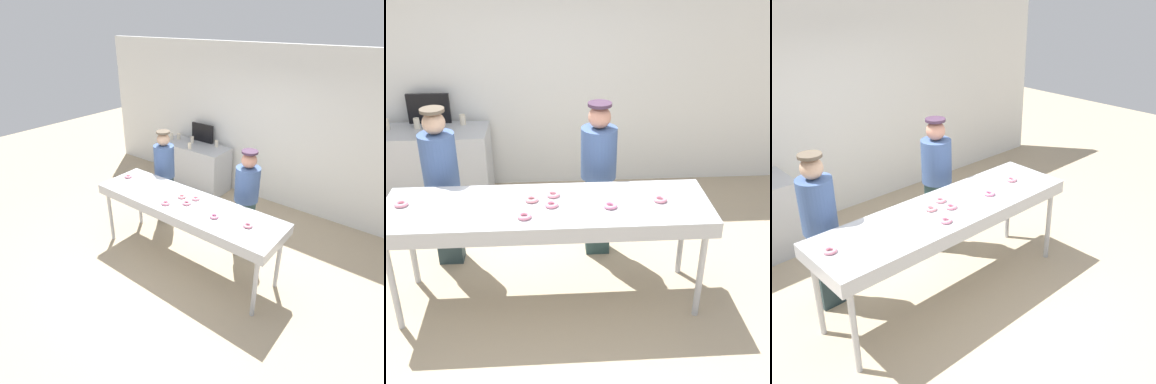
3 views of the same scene
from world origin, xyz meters
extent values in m
plane|color=tan|center=(0.00, 0.00, 0.00)|extent=(16.00, 16.00, 0.00)
cube|color=white|center=(0.00, 2.46, 1.41)|extent=(8.00, 0.12, 2.82)
cube|color=#B7BABF|center=(0.00, 0.00, 0.91)|extent=(2.73, 0.78, 0.14)
cube|color=slate|center=(0.00, 0.00, 0.94)|extent=(2.32, 0.55, 0.08)
cylinder|color=#B7BABF|center=(-1.27, -0.31, 0.42)|extent=(0.06, 0.06, 0.84)
cylinder|color=#B7BABF|center=(1.27, -0.31, 0.42)|extent=(0.06, 0.06, 0.84)
cylinder|color=#B7BABF|center=(-1.27, 0.31, 0.42)|extent=(0.06, 0.06, 0.84)
cylinder|color=#B7BABF|center=(1.27, 0.31, 0.42)|extent=(0.06, 0.06, 0.84)
torus|color=pink|center=(0.52, -0.08, 0.99)|extent=(0.15, 0.15, 0.03)
torus|color=pink|center=(0.05, 0.15, 0.99)|extent=(0.12, 0.12, 0.03)
torus|color=pink|center=(0.04, -0.03, 0.99)|extent=(0.13, 0.13, 0.03)
torus|color=pink|center=(-1.20, 0.06, 0.99)|extent=(0.15, 0.15, 0.03)
torus|color=pink|center=(-0.18, -0.20, 0.99)|extent=(0.16, 0.16, 0.03)
torus|color=pink|center=(0.95, 0.00, 0.99)|extent=(0.16, 0.16, 0.03)
torus|color=pink|center=(-0.13, 0.07, 0.99)|extent=(0.16, 0.16, 0.03)
cube|color=#233539|center=(-0.99, 0.66, 0.42)|extent=(0.24, 0.18, 0.84)
cylinder|color=#3F598C|center=(-0.99, 0.66, 1.11)|extent=(0.33, 0.33, 0.54)
sphere|color=tan|center=(-0.99, 0.66, 1.48)|extent=(0.21, 0.21, 0.21)
cylinder|color=brown|center=(-0.99, 0.66, 1.60)|extent=(0.22, 0.22, 0.03)
cube|color=#253F3F|center=(0.51, 0.74, 0.43)|extent=(0.24, 0.18, 0.86)
cylinder|color=#3F598C|center=(0.51, 0.74, 1.11)|extent=(0.35, 0.35, 0.50)
sphere|color=tan|center=(0.51, 0.74, 1.47)|extent=(0.21, 0.21, 0.21)
cylinder|color=#3E293E|center=(0.51, 0.74, 1.59)|extent=(0.22, 0.22, 0.03)
camera|label=1|loc=(2.48, -3.02, 3.18)|focal=31.20mm
camera|label=2|loc=(0.03, -3.55, 2.94)|focal=45.67mm
camera|label=3|loc=(-2.59, -3.00, 3.03)|focal=43.20mm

